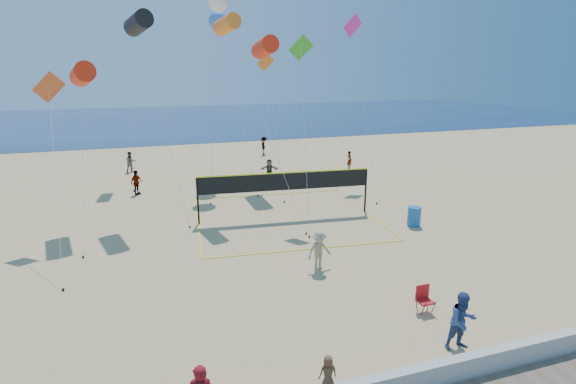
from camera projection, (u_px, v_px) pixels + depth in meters
name	position (u px, v px, depth m)	size (l,w,h in m)	color
ground	(304.00, 337.00, 13.62)	(120.00, 120.00, 0.00)	tan
ocean	(166.00, 120.00, 70.28)	(140.00, 50.00, 0.03)	#10234D
toddler	(328.00, 373.00, 10.41)	(0.44, 0.29, 0.90)	brown
bystander_a	(462.00, 321.00, 12.86)	(0.86, 0.67, 1.77)	navy
bystander_b	(319.00, 250.00, 18.02)	(1.05, 0.60, 1.62)	tan
far_person_0	(136.00, 183.00, 28.71)	(0.92, 0.39, 1.58)	gray
far_person_1	(269.00, 169.00, 32.63)	(1.37, 0.44, 1.48)	gray
far_person_2	(349.00, 160.00, 35.95)	(0.53, 0.35, 1.46)	gray
far_person_3	(131.00, 162.00, 34.85)	(0.78, 0.61, 1.60)	gray
far_person_4	(264.00, 146.00, 41.93)	(1.07, 0.61, 1.65)	gray
camp_chair	(424.00, 297.00, 14.93)	(0.50, 0.62, 1.02)	red
trash_barrel	(414.00, 216.00, 23.10)	(0.67, 0.67, 1.01)	#185DA2
volleyball_net	(285.00, 186.00, 24.05)	(10.32, 10.18, 2.53)	black
kite_0	(82.00, 74.00, 22.22)	(1.51, 6.66, 8.23)	red
kite_1	(138.00, 23.00, 23.33)	(2.43, 5.27, 10.76)	black
kite_2	(227.00, 25.00, 24.34)	(3.02, 7.48, 10.70)	orange
kite_3	(50.00, 98.00, 20.35)	(1.48, 7.03, 7.76)	#E05622
kite_4	(302.00, 62.00, 23.14)	(1.64, 4.49, 9.55)	green
kite_5	(354.00, 36.00, 30.74)	(2.36, 7.42, 11.49)	#F3339E
kite_6	(218.00, 1.00, 29.19)	(2.78, 6.42, 12.77)	white
kite_7	(218.00, 21.00, 31.15)	(1.82, 7.34, 11.68)	#3679D2
kite_9	(266.00, 70.00, 34.97)	(1.81, 5.39, 8.99)	orange
kite_10	(265.00, 47.00, 29.47)	(1.23, 6.50, 9.92)	red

